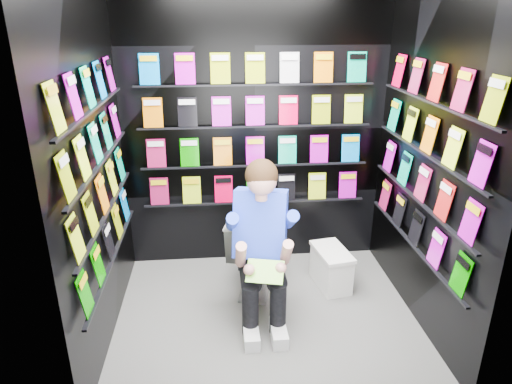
{
  "coord_description": "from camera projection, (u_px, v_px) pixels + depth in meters",
  "views": [
    {
      "loc": [
        -0.37,
        -3.06,
        2.31
      ],
      "look_at": [
        -0.07,
        0.15,
        1.03
      ],
      "focal_mm": 32.0,
      "sensor_mm": 36.0,
      "label": 1
    }
  ],
  "objects": [
    {
      "name": "floor",
      "position": [
        266.0,
        316.0,
        3.71
      ],
      "size": [
        2.4,
        2.4,
        0.0
      ],
      "primitive_type": "plane",
      "color": "slate",
      "rests_on": "ground"
    },
    {
      "name": "wall_back",
      "position": [
        255.0,
        131.0,
        4.16
      ],
      "size": [
        2.4,
        0.04,
        2.6
      ],
      "primitive_type": "cube",
      "color": "black",
      "rests_on": "floor"
    },
    {
      "name": "wall_front",
      "position": [
        291.0,
        226.0,
        2.31
      ],
      "size": [
        2.4,
        0.04,
        2.6
      ],
      "primitive_type": "cube",
      "color": "black",
      "rests_on": "floor"
    },
    {
      "name": "wall_left",
      "position": [
        95.0,
        170.0,
        3.13
      ],
      "size": [
        0.04,
        2.0,
        2.6
      ],
      "primitive_type": "cube",
      "color": "black",
      "rests_on": "floor"
    },
    {
      "name": "wall_right",
      "position": [
        430.0,
        160.0,
        3.34
      ],
      "size": [
        0.04,
        2.0,
        2.6
      ],
      "primitive_type": "cube",
      "color": "black",
      "rests_on": "floor"
    },
    {
      "name": "comics_back",
      "position": [
        255.0,
        131.0,
        4.13
      ],
      "size": [
        2.1,
        0.06,
        1.37
      ],
      "primitive_type": null,
      "color": "red",
      "rests_on": "wall_back"
    },
    {
      "name": "comics_left",
      "position": [
        99.0,
        169.0,
        3.13
      ],
      "size": [
        0.06,
        1.7,
        1.37
      ],
      "primitive_type": null,
      "color": "red",
      "rests_on": "wall_left"
    },
    {
      "name": "comics_right",
      "position": [
        426.0,
        159.0,
        3.34
      ],
      "size": [
        0.06,
        1.7,
        1.37
      ],
      "primitive_type": null,
      "color": "red",
      "rests_on": "wall_right"
    },
    {
      "name": "toilet",
      "position": [
        256.0,
        249.0,
        4.02
      ],
      "size": [
        0.59,
        0.83,
        0.73
      ],
      "primitive_type": "imported",
      "rotation": [
        0.0,
        0.0,
        2.9
      ],
      "color": "white",
      "rests_on": "floor"
    },
    {
      "name": "longbox",
      "position": [
        331.0,
        269.0,
        4.09
      ],
      "size": [
        0.31,
        0.46,
        0.32
      ],
      "primitive_type": "cube",
      "rotation": [
        0.0,
        0.0,
        0.17
      ],
      "color": "white",
      "rests_on": "floor"
    },
    {
      "name": "longbox_lid",
      "position": [
        332.0,
        252.0,
        4.02
      ],
      "size": [
        0.33,
        0.49,
        0.03
      ],
      "primitive_type": "cube",
      "rotation": [
        0.0,
        0.0,
        0.17
      ],
      "color": "white",
      "rests_on": "longbox"
    },
    {
      "name": "reader",
      "position": [
        260.0,
        225.0,
        3.51
      ],
      "size": [
        0.72,
        0.9,
        1.46
      ],
      "primitive_type": null,
      "rotation": [
        0.0,
        0.0,
        -0.24
      ],
      "color": "#213FF2",
      "rests_on": "toilet"
    },
    {
      "name": "held_comic",
      "position": [
        265.0,
        272.0,
        3.26
      ],
      "size": [
        0.3,
        0.22,
        0.11
      ],
      "primitive_type": "cube",
      "rotation": [
        -0.96,
        0.0,
        -0.24
      ],
      "color": "#1B9A4D",
      "rests_on": "reader"
    }
  ]
}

